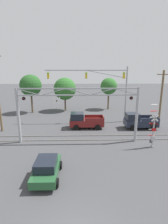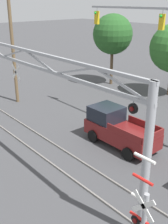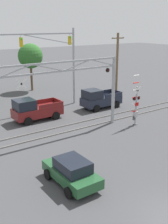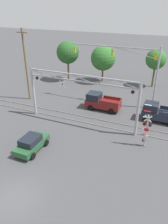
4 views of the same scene
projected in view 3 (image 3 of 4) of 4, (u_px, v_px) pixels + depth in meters
The scene contains 10 objects.
rail_track_near at pixel (50, 136), 23.89m from camera, with size 80.00×0.08×0.10m, color gray.
rail_track_far at pixel (42, 131), 25.01m from camera, with size 80.00×0.08×0.10m, color gray.
crossing_gantry at pixel (49, 90), 22.45m from camera, with size 13.84×0.32×6.33m.
crossing_signal_mast at pixel (136, 106), 26.18m from camera, with size 0.96×0.35×4.80m.
traffic_signal_span at pixel (50, 53), 30.60m from camera, with size 12.77×0.39×8.78m.
pickup_truck_lead at pixel (35, 110), 27.71m from camera, with size 4.87×2.29×2.26m.
pickup_truck_following at pixel (99, 99), 31.71m from camera, with size 4.62×2.29×2.26m.
sedan_waiting at pixel (72, 171), 16.62m from camera, with size 2.10×4.05×1.61m.
utility_pole_right at pixel (117, 67), 33.37m from camera, with size 1.80×0.28×8.22m.
background_tree_far_left_verge at pixel (30, 56), 39.24m from camera, with size 3.47×3.47×6.64m.
Camera 3 is at (-10.30, -6.75, 9.15)m, focal length 45.00 mm.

